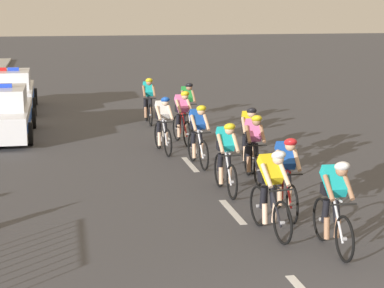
{
  "coord_description": "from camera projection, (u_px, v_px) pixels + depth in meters",
  "views": [
    {
      "loc": [
        -3.29,
        -5.92,
        3.87
      ],
      "look_at": [
        -0.54,
        7.39,
        1.1
      ],
      "focal_mm": 64.67,
      "sensor_mm": 36.0,
      "label": 1
    }
  ],
  "objects": [
    {
      "name": "lane_markings_centre",
      "position": [
        232.0,
        212.0,
        13.08
      ],
      "size": [
        0.14,
        17.6,
        0.01
      ],
      "color": "white",
      "rests_on": "ground"
    },
    {
      "name": "cyclist_lead",
      "position": [
        334.0,
        203.0,
        10.86
      ],
      "size": [
        0.42,
        1.72,
        1.56
      ],
      "color": "black",
      "rests_on": "ground"
    },
    {
      "name": "cyclist_second",
      "position": [
        271.0,
        190.0,
        11.62
      ],
      "size": [
        0.45,
        1.72,
        1.56
      ],
      "color": "black",
      "rests_on": "ground"
    },
    {
      "name": "cyclist_third",
      "position": [
        286.0,
        175.0,
        12.67
      ],
      "size": [
        0.44,
        1.72,
        1.56
      ],
      "color": "black",
      "rests_on": "ground"
    },
    {
      "name": "cyclist_fourth",
      "position": [
        226.0,
        156.0,
        14.2
      ],
      "size": [
        0.42,
        1.72,
        1.56
      ],
      "color": "black",
      "rests_on": "ground"
    },
    {
      "name": "cyclist_fifth",
      "position": [
        253.0,
        146.0,
        15.2
      ],
      "size": [
        0.44,
        1.72,
        1.56
      ],
      "color": "black",
      "rests_on": "ground"
    },
    {
      "name": "cyclist_sixth",
      "position": [
        249.0,
        137.0,
        16.29
      ],
      "size": [
        0.45,
        1.72,
        1.56
      ],
      "color": "black",
      "rests_on": "ground"
    },
    {
      "name": "cyclist_seventh",
      "position": [
        198.0,
        134.0,
        16.62
      ],
      "size": [
        0.44,
        1.72,
        1.56
      ],
      "color": "black",
      "rests_on": "ground"
    },
    {
      "name": "cyclist_eighth",
      "position": [
        163.0,
        123.0,
        18.08
      ],
      "size": [
        0.45,
        1.72,
        1.56
      ],
      "color": "black",
      "rests_on": "ground"
    },
    {
      "name": "cyclist_ninth",
      "position": [
        182.0,
        116.0,
        19.24
      ],
      "size": [
        0.45,
        1.72,
        1.56
      ],
      "color": "black",
      "rests_on": "ground"
    },
    {
      "name": "cyclist_tenth",
      "position": [
        187.0,
        106.0,
        21.22
      ],
      "size": [
        0.42,
        1.72,
        1.56
      ],
      "color": "black",
      "rests_on": "ground"
    },
    {
      "name": "cyclist_eleventh",
      "position": [
        148.0,
        100.0,
        22.51
      ],
      "size": [
        0.42,
        1.72,
        1.56
      ],
      "color": "black",
      "rests_on": "ground"
    },
    {
      "name": "police_car_second",
      "position": [
        8.0,
        92.0,
        25.26
      ],
      "size": [
        2.01,
        4.4,
        1.59
      ],
      "color": "silver",
      "rests_on": "ground"
    }
  ]
}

